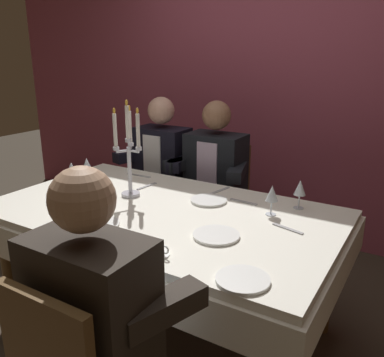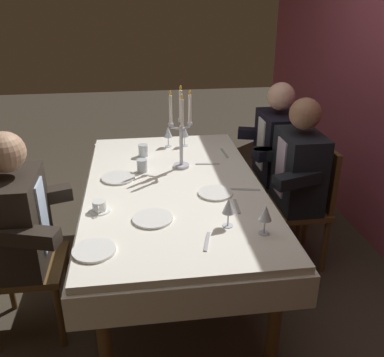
{
  "view_description": "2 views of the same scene",
  "coord_description": "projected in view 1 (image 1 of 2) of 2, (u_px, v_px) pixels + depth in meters",
  "views": [
    {
      "loc": [
        1.23,
        -1.7,
        1.57
      ],
      "look_at": [
        0.16,
        0.06,
        0.93
      ],
      "focal_mm": 38.15,
      "sensor_mm": 36.0,
      "label": 1
    },
    {
      "loc": [
        2.43,
        -0.21,
        1.89
      ],
      "look_at": [
        0.12,
        0.1,
        0.83
      ],
      "focal_mm": 39.6,
      "sensor_mm": 36.0,
      "label": 2
    }
  ],
  "objects": [
    {
      "name": "wine_glass_3",
      "position": [
        87.0,
        165.0,
        2.69
      ],
      "size": [
        0.07,
        0.07,
        0.16
      ],
      "color": "silver",
      "rests_on": "dining_table"
    },
    {
      "name": "water_tumbler_0",
      "position": [
        104.0,
        204.0,
        2.19
      ],
      "size": [
        0.07,
        0.07,
        0.09
      ],
      "primitive_type": "cylinder",
      "color": "silver",
      "rests_on": "dining_table"
    },
    {
      "name": "dinner_plate_3",
      "position": [
        216.0,
        235.0,
        1.91
      ],
      "size": [
        0.22,
        0.22,
        0.01
      ],
      "primitive_type": "cylinder",
      "color": "white",
      "rests_on": "dining_table"
    },
    {
      "name": "fork_3",
      "position": [
        288.0,
        229.0,
        1.99
      ],
      "size": [
        0.17,
        0.06,
        0.01
      ],
      "primitive_type": "cube",
      "rotation": [
        0.0,
        0.0,
        -0.26
      ],
      "color": "#B7B7BC",
      "rests_on": "dining_table"
    },
    {
      "name": "water_tumbler_1",
      "position": [
        68.0,
        194.0,
        2.35
      ],
      "size": [
        0.07,
        0.07,
        0.09
      ],
      "primitive_type": "cylinder",
      "color": "silver",
      "rests_on": "dining_table"
    },
    {
      "name": "knife_1",
      "position": [
        139.0,
        175.0,
        2.85
      ],
      "size": [
        0.19,
        0.03,
        0.01
      ],
      "primitive_type": "cube",
      "rotation": [
        0.0,
        0.0,
        0.05
      ],
      "color": "#B7B7BC",
      "rests_on": "dining_table"
    },
    {
      "name": "knife_4",
      "position": [
        219.0,
        191.0,
        2.53
      ],
      "size": [
        0.06,
        0.19,
        0.01
      ],
      "primitive_type": "cube",
      "rotation": [
        0.0,
        0.0,
        1.37
      ],
      "color": "#B7B7BC",
      "rests_on": "dining_table"
    },
    {
      "name": "dinner_plate_0",
      "position": [
        97.0,
        224.0,
        2.03
      ],
      "size": [
        0.22,
        0.22,
        0.01
      ],
      "primitive_type": "cylinder",
      "color": "white",
      "rests_on": "dining_table"
    },
    {
      "name": "seated_diner_2",
      "position": [
        90.0,
        313.0,
        1.36
      ],
      "size": [
        0.63,
        0.48,
        1.24
      ],
      "color": "brown",
      "rests_on": "ground_plane"
    },
    {
      "name": "wine_glass_1",
      "position": [
        300.0,
        189.0,
        2.22
      ],
      "size": [
        0.07,
        0.07,
        0.16
      ],
      "color": "silver",
      "rests_on": "dining_table"
    },
    {
      "name": "dining_table",
      "position": [
        162.0,
        229.0,
        2.28
      ],
      "size": [
        1.94,
        1.14,
        0.74
      ],
      "color": "white",
      "rests_on": "ground_plane"
    },
    {
      "name": "back_wall",
      "position": [
        275.0,
        79.0,
        3.42
      ],
      "size": [
        6.0,
        0.12,
        2.7
      ],
      "primitive_type": "cube",
      "color": "#984155",
      "rests_on": "ground_plane"
    },
    {
      "name": "coffee_cup_0",
      "position": [
        156.0,
        249.0,
        1.73
      ],
      "size": [
        0.13,
        0.12,
        0.06
      ],
      "color": "white",
      "rests_on": "dining_table"
    },
    {
      "name": "wine_glass_0",
      "position": [
        272.0,
        194.0,
        2.13
      ],
      "size": [
        0.07,
        0.07,
        0.16
      ],
      "color": "silver",
      "rests_on": "dining_table"
    },
    {
      "name": "fork_0",
      "position": [
        147.0,
        186.0,
        2.62
      ],
      "size": [
        0.04,
        0.17,
        0.01
      ],
      "primitive_type": "cube",
      "rotation": [
        0.0,
        0.0,
        1.46
      ],
      "color": "#B7B7BC",
      "rests_on": "dining_table"
    },
    {
      "name": "fork_2",
      "position": [
        243.0,
        202.0,
        2.34
      ],
      "size": [
        0.17,
        0.03,
        0.01
      ],
      "primitive_type": "cube",
      "rotation": [
        0.0,
        0.0,
        -0.06
      ],
      "color": "#B7B7BC",
      "rests_on": "dining_table"
    },
    {
      "name": "candelabra",
      "position": [
        129.0,
        155.0,
        2.38
      ],
      "size": [
        0.15,
        0.17,
        0.57
      ],
      "color": "silver",
      "rests_on": "dining_table"
    },
    {
      "name": "ground_plane",
      "position": [
        165.0,
        323.0,
        2.47
      ],
      "size": [
        12.0,
        12.0,
        0.0
      ],
      "primitive_type": "plane",
      "color": "#3C3328"
    },
    {
      "name": "dinner_plate_1",
      "position": [
        209.0,
        200.0,
        2.36
      ],
      "size": [
        0.21,
        0.21,
        0.01
      ],
      "primitive_type": "cylinder",
      "color": "white",
      "rests_on": "dining_table"
    },
    {
      "name": "dinner_plate_2",
      "position": [
        243.0,
        280.0,
        1.53
      ],
      "size": [
        0.21,
        0.21,
        0.01
      ],
      "primitive_type": "cylinder",
      "color": "white",
      "rests_on": "dining_table"
    },
    {
      "name": "seated_diner_1",
      "position": [
        216.0,
        169.0,
        3.04
      ],
      "size": [
        0.63,
        0.48,
        1.24
      ],
      "color": "brown",
      "rests_on": "ground_plane"
    },
    {
      "name": "wine_glass_2",
      "position": [
        72.0,
        169.0,
        2.59
      ],
      "size": [
        0.07,
        0.07,
        0.16
      ],
      "color": "silver",
      "rests_on": "dining_table"
    },
    {
      "name": "seated_diner_0",
      "position": [
        163.0,
        160.0,
        3.28
      ],
      "size": [
        0.63,
        0.48,
        1.24
      ],
      "color": "brown",
      "rests_on": "ground_plane"
    }
  ]
}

